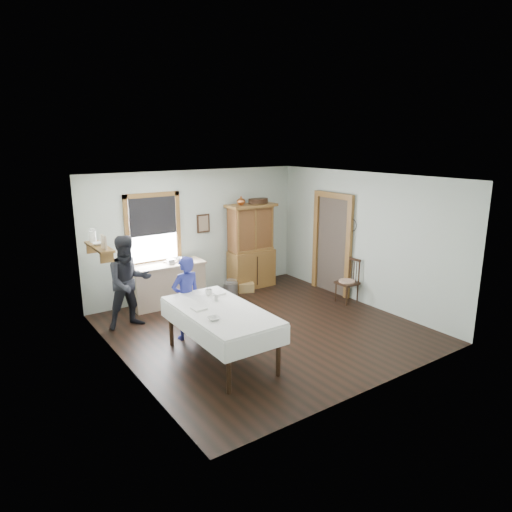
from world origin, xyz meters
name	(u,v)px	position (x,y,z in m)	size (l,w,h in m)	color
room	(264,256)	(0.00, 0.00, 1.35)	(5.01, 5.01, 2.70)	black
window	(153,225)	(-1.00, 2.46, 1.63)	(1.18, 0.07, 1.48)	white
doorway	(332,241)	(2.46, 0.85, 1.16)	(0.09, 1.14, 2.22)	#493D34
wall_shelf	(98,245)	(-2.37, 1.54, 1.57)	(0.24, 1.00, 0.44)	brown
framed_picture	(203,223)	(0.15, 2.46, 1.55)	(0.30, 0.04, 0.40)	#372113
rug_beater	(352,219)	(2.45, 0.30, 1.72)	(0.27, 0.27, 0.01)	black
work_counter	(168,284)	(-0.88, 2.16, 0.44)	(1.52, 0.58, 0.87)	tan
china_hutch	(251,246)	(1.21, 2.17, 0.96)	(1.13, 0.54, 1.92)	brown
dining_table	(221,334)	(-1.23, -0.57, 0.42)	(1.09, 2.08, 0.83)	white
spindle_chair	(347,281)	(2.25, 0.16, 0.47)	(0.43, 0.43, 0.93)	#372113
pail	(231,290)	(0.41, 1.79, 0.17)	(0.31, 0.31, 0.33)	gray
wicker_basket	(246,287)	(0.89, 1.93, 0.10)	(0.35, 0.24, 0.20)	#9A7645
woman_blue	(186,301)	(-1.29, 0.45, 0.67)	(0.49, 0.32, 1.34)	navy
figure_dark	(129,285)	(-1.91, 1.48, 0.78)	(0.76, 0.59, 1.57)	black
table_cup_a	(209,292)	(-1.05, 0.09, 0.88)	(0.12, 0.12, 0.10)	silver
table_cup_b	(216,298)	(-1.10, -0.23, 0.88)	(0.10, 0.10, 0.09)	silver
table_bowl	(214,318)	(-1.52, -0.90, 0.86)	(0.19, 0.19, 0.05)	silver
counter_book	(169,263)	(-0.84, 2.15, 0.88)	(0.17, 0.22, 0.02)	#806B55
counter_bowl	(178,259)	(-0.58, 2.27, 0.90)	(0.19, 0.19, 0.06)	silver
shelf_bowl	(98,244)	(-2.37, 1.55, 1.60)	(0.22, 0.22, 0.05)	silver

